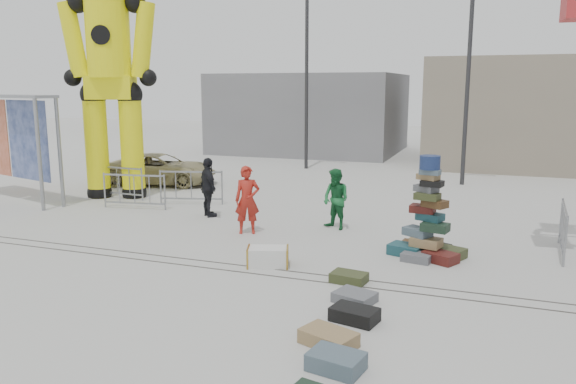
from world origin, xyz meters
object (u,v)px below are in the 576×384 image
(banner_scaffold, at_px, (7,122))
(pedestrian_green, at_px, (336,199))
(barricade_dummy_b, at_px, (134,191))
(pedestrian_red, at_px, (247,200))
(barricade_wheel_front, at_px, (563,230))
(pedestrian_black, at_px, (208,187))
(steamer_trunk, at_px, (268,257))
(barricade_dummy_c, at_px, (191,187))
(barricade_dummy_a, at_px, (117,182))
(lamp_post_right, at_px, (471,66))
(lamp_post_left, at_px, (309,69))
(crash_test_dummy, at_px, (110,70))
(parked_suv, at_px, (160,169))
(suitcase_tower, at_px, (427,229))

(banner_scaffold, distance_m, pedestrian_green, 11.23)
(barricade_dummy_b, distance_m, pedestrian_red, 4.73)
(barricade_wheel_front, bearing_deg, pedestrian_black, 89.50)
(pedestrian_green, xyz_separation_m, pedestrian_black, (-3.84, 0.13, 0.06))
(steamer_trunk, xyz_separation_m, barricade_dummy_c, (-4.69, 5.01, 0.35))
(banner_scaffold, xyz_separation_m, barricade_dummy_a, (3.08, 1.42, -2.06))
(banner_scaffold, bearing_deg, lamp_post_right, 45.91)
(lamp_post_left, bearing_deg, barricade_dummy_a, -113.59)
(lamp_post_right, relative_size, crash_test_dummy, 0.99)
(barricade_dummy_a, distance_m, pedestrian_black, 4.38)
(steamer_trunk, bearing_deg, barricade_dummy_b, 128.71)
(lamp_post_right, bearing_deg, barricade_dummy_a, -147.76)
(pedestrian_green, relative_size, parked_suv, 0.38)
(barricade_dummy_a, bearing_deg, parked_suv, 95.50)
(barricade_dummy_c, bearing_deg, barricade_dummy_a, 164.37)
(banner_scaffold, relative_size, pedestrian_red, 2.76)
(barricade_wheel_front, bearing_deg, pedestrian_red, 98.87)
(pedestrian_red, relative_size, pedestrian_green, 1.09)
(lamp_post_right, height_order, banner_scaffold, lamp_post_right)
(banner_scaffold, bearing_deg, pedestrian_red, 7.47)
(suitcase_tower, bearing_deg, lamp_post_left, 138.82)
(lamp_post_left, relative_size, pedestrian_green, 4.97)
(lamp_post_right, relative_size, pedestrian_red, 4.58)
(pedestrian_green, bearing_deg, barricade_wheel_front, 23.55)
(steamer_trunk, height_order, barricade_dummy_b, barricade_dummy_b)
(lamp_post_left, height_order, suitcase_tower, lamp_post_left)
(crash_test_dummy, relative_size, pedestrian_green, 5.00)
(lamp_post_right, xyz_separation_m, pedestrian_green, (-2.86, -8.30, -3.68))
(barricade_dummy_a, bearing_deg, barricade_dummy_c, 2.29)
(lamp_post_right, xyz_separation_m, steamer_trunk, (-3.37, -11.84, -4.28))
(lamp_post_left, height_order, steamer_trunk, lamp_post_left)
(steamer_trunk, distance_m, pedestrian_green, 3.62)
(lamp_post_right, bearing_deg, lamp_post_left, 164.05)
(parked_suv, bearing_deg, suitcase_tower, -131.60)
(suitcase_tower, xyz_separation_m, steamer_trunk, (-3.06, -1.84, -0.43))
(lamp_post_left, bearing_deg, banner_scaffold, -124.06)
(lamp_post_right, bearing_deg, pedestrian_green, -109.01)
(barricade_dummy_b, xyz_separation_m, parked_suv, (-1.70, 4.07, 0.04))
(lamp_post_left, bearing_deg, crash_test_dummy, -114.99)
(crash_test_dummy, distance_m, barricade_dummy_a, 3.70)
(pedestrian_black, bearing_deg, banner_scaffold, 42.72)
(parked_suv, bearing_deg, barricade_wheel_front, -121.73)
(pedestrian_black, height_order, parked_suv, pedestrian_black)
(barricade_dummy_b, bearing_deg, steamer_trunk, -41.26)
(crash_test_dummy, relative_size, banner_scaffold, 1.67)
(suitcase_tower, distance_m, barricade_dummy_a, 11.01)
(lamp_post_left, distance_m, pedestrian_green, 11.70)
(lamp_post_right, bearing_deg, parked_suv, -160.31)
(steamer_trunk, height_order, pedestrian_red, pedestrian_red)
(crash_test_dummy, relative_size, pedestrian_black, 4.68)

